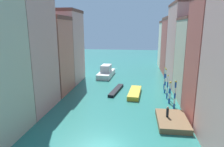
{
  "coord_description": "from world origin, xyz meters",
  "views": [
    {
      "loc": [
        3.12,
        -19.0,
        12.91
      ],
      "look_at": [
        -3.14,
        29.74,
        1.5
      ],
      "focal_mm": 31.39,
      "sensor_mm": 36.0,
      "label": 1
    }
  ],
  "objects_px": {
    "mooring_pole_0": "(175,95)",
    "waterfront_dock": "(172,121)",
    "mooring_pole_4": "(164,78)",
    "motorboat_0": "(135,93)",
    "mooring_pole_2": "(167,87)",
    "person_on_dock": "(167,112)",
    "gondola_black": "(116,90)",
    "mooring_pole_3": "(165,81)",
    "mooring_pole_1": "(170,92)",
    "vaporetto_white": "(106,72)"
  },
  "relations": [
    {
      "from": "person_on_dock",
      "to": "motorboat_0",
      "type": "xyz_separation_m",
      "value": [
        -4.71,
        10.97,
        -1.05
      ]
    },
    {
      "from": "waterfront_dock",
      "to": "mooring_pole_2",
      "type": "height_order",
      "value": "mooring_pole_2"
    },
    {
      "from": "mooring_pole_1",
      "to": "gondola_black",
      "type": "height_order",
      "value": "mooring_pole_1"
    },
    {
      "from": "person_on_dock",
      "to": "mooring_pole_4",
      "type": "bearing_deg",
      "value": 84.35
    },
    {
      "from": "mooring_pole_1",
      "to": "mooring_pole_2",
      "type": "height_order",
      "value": "mooring_pole_2"
    },
    {
      "from": "gondola_black",
      "to": "mooring_pole_4",
      "type": "bearing_deg",
      "value": 16.05
    },
    {
      "from": "vaporetto_white",
      "to": "gondola_black",
      "type": "height_order",
      "value": "vaporetto_white"
    },
    {
      "from": "mooring_pole_2",
      "to": "vaporetto_white",
      "type": "distance_m",
      "value": 21.12
    },
    {
      "from": "person_on_dock",
      "to": "mooring_pole_3",
      "type": "xyz_separation_m",
      "value": [
        1.34,
        12.9,
        1.14
      ]
    },
    {
      "from": "vaporetto_white",
      "to": "motorboat_0",
      "type": "relative_size",
      "value": 1.24
    },
    {
      "from": "mooring_pole_2",
      "to": "mooring_pole_3",
      "type": "relative_size",
      "value": 0.89
    },
    {
      "from": "mooring_pole_4",
      "to": "motorboat_0",
      "type": "bearing_deg",
      "value": -143.38
    },
    {
      "from": "vaporetto_white",
      "to": "mooring_pole_2",
      "type": "bearing_deg",
      "value": -48.29
    },
    {
      "from": "person_on_dock",
      "to": "mooring_pole_3",
      "type": "bearing_deg",
      "value": 84.06
    },
    {
      "from": "mooring_pole_2",
      "to": "motorboat_0",
      "type": "bearing_deg",
      "value": 167.71
    },
    {
      "from": "mooring_pole_1",
      "to": "mooring_pole_2",
      "type": "xyz_separation_m",
      "value": [
        -0.07,
        2.39,
        0.27
      ]
    },
    {
      "from": "waterfront_dock",
      "to": "person_on_dock",
      "type": "height_order",
      "value": "person_on_dock"
    },
    {
      "from": "mooring_pole_0",
      "to": "mooring_pole_2",
      "type": "distance_m",
      "value": 4.87
    },
    {
      "from": "mooring_pole_3",
      "to": "gondola_black",
      "type": "bearing_deg",
      "value": -178.89
    },
    {
      "from": "mooring_pole_2",
      "to": "mooring_pole_3",
      "type": "height_order",
      "value": "mooring_pole_3"
    },
    {
      "from": "mooring_pole_2",
      "to": "gondola_black",
      "type": "xyz_separation_m",
      "value": [
        -9.9,
        3.05,
        -2.08
      ]
    },
    {
      "from": "mooring_pole_0",
      "to": "mooring_pole_3",
      "type": "xyz_separation_m",
      "value": [
        -0.45,
        8.09,
        0.17
      ]
    },
    {
      "from": "waterfront_dock",
      "to": "mooring_pole_4",
      "type": "height_order",
      "value": "mooring_pole_4"
    },
    {
      "from": "mooring_pole_3",
      "to": "mooring_pole_2",
      "type": "bearing_deg",
      "value": -90.46
    },
    {
      "from": "gondola_black",
      "to": "motorboat_0",
      "type": "bearing_deg",
      "value": -24.18
    },
    {
      "from": "person_on_dock",
      "to": "mooring_pole_0",
      "type": "distance_m",
      "value": 5.22
    },
    {
      "from": "mooring_pole_1",
      "to": "waterfront_dock",
      "type": "bearing_deg",
      "value": -95.63
    },
    {
      "from": "person_on_dock",
      "to": "mooring_pole_0",
      "type": "height_order",
      "value": "mooring_pole_0"
    },
    {
      "from": "motorboat_0",
      "to": "vaporetto_white",
      "type": "bearing_deg",
      "value": 119.02
    },
    {
      "from": "gondola_black",
      "to": "person_on_dock",
      "type": "bearing_deg",
      "value": -55.97
    },
    {
      "from": "mooring_pole_4",
      "to": "mooring_pole_1",
      "type": "bearing_deg",
      "value": -91.09
    },
    {
      "from": "mooring_pole_0",
      "to": "vaporetto_white",
      "type": "distance_m",
      "value": 25.22
    },
    {
      "from": "mooring_pole_0",
      "to": "waterfront_dock",
      "type": "bearing_deg",
      "value": -102.62
    },
    {
      "from": "mooring_pole_4",
      "to": "gondola_black",
      "type": "height_order",
      "value": "mooring_pole_4"
    },
    {
      "from": "mooring_pole_1",
      "to": "motorboat_0",
      "type": "relative_size",
      "value": 0.52
    },
    {
      "from": "person_on_dock",
      "to": "vaporetto_white",
      "type": "relative_size",
      "value": 0.16
    },
    {
      "from": "mooring_pole_0",
      "to": "mooring_pole_2",
      "type": "xyz_separation_m",
      "value": [
        -0.47,
        4.85,
        -0.11
      ]
    },
    {
      "from": "mooring_pole_2",
      "to": "motorboat_0",
      "type": "distance_m",
      "value": 6.46
    },
    {
      "from": "mooring_pole_3",
      "to": "mooring_pole_4",
      "type": "distance_m",
      "value": 2.73
    },
    {
      "from": "waterfront_dock",
      "to": "mooring_pole_1",
      "type": "distance_m",
      "value": 7.84
    },
    {
      "from": "mooring_pole_4",
      "to": "motorboat_0",
      "type": "xyz_separation_m",
      "value": [
        -6.26,
        -4.65,
        -2.04
      ]
    },
    {
      "from": "person_on_dock",
      "to": "gondola_black",
      "type": "xyz_separation_m",
      "value": [
        -8.58,
        12.71,
        -1.21
      ]
    },
    {
      "from": "mooring_pole_1",
      "to": "gondola_black",
      "type": "xyz_separation_m",
      "value": [
        -9.96,
        5.44,
        -1.8
      ]
    },
    {
      "from": "mooring_pole_0",
      "to": "mooring_pole_1",
      "type": "relative_size",
      "value": 1.2
    },
    {
      "from": "mooring_pole_4",
      "to": "gondola_black",
      "type": "bearing_deg",
      "value": -163.95
    },
    {
      "from": "mooring_pole_3",
      "to": "gondola_black",
      "type": "distance_m",
      "value": 10.2
    },
    {
      "from": "vaporetto_white",
      "to": "mooring_pole_4",
      "type": "bearing_deg",
      "value": -34.44
    },
    {
      "from": "waterfront_dock",
      "to": "person_on_dock",
      "type": "xyz_separation_m",
      "value": [
        -0.63,
        0.36,
        1.08
      ]
    },
    {
      "from": "gondola_black",
      "to": "mooring_pole_3",
      "type": "bearing_deg",
      "value": 1.11
    },
    {
      "from": "mooring_pole_0",
      "to": "vaporetto_white",
      "type": "bearing_deg",
      "value": 125.16
    }
  ]
}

